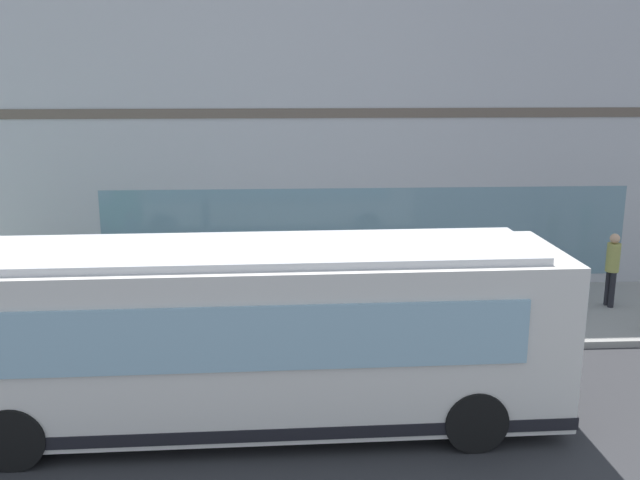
% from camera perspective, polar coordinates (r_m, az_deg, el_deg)
% --- Properties ---
extents(ground, '(120.00, 120.00, 0.00)m').
position_cam_1_polar(ground, '(12.97, 7.27, -13.32)').
color(ground, '#2D2D30').
extents(sidewalk_curb, '(4.24, 40.00, 0.15)m').
position_cam_1_polar(sidewalk_curb, '(17.24, 4.50, -6.01)').
color(sidewalk_curb, gray).
rests_on(sidewalk_curb, ground).
extents(building_corner, '(7.23, 19.66, 8.58)m').
position_cam_1_polar(building_corner, '(21.96, 2.75, 9.52)').
color(building_corner, '#A8A8AD').
rests_on(building_corner, ground).
extents(city_bus_nearside, '(2.78, 10.09, 3.07)m').
position_cam_1_polar(city_bus_nearside, '(11.91, -5.22, -7.61)').
color(city_bus_nearside, silver).
rests_on(city_bus_nearside, ground).
extents(fire_hydrant, '(0.35, 0.35, 0.74)m').
position_cam_1_polar(fire_hydrant, '(17.83, 4.31, -3.85)').
color(fire_hydrant, yellow).
rests_on(fire_hydrant, sidewalk_curb).
extents(pedestrian_near_hydrant, '(0.32, 0.32, 1.81)m').
position_cam_1_polar(pedestrian_near_hydrant, '(15.91, -11.37, -3.65)').
color(pedestrian_near_hydrant, '#3359A5').
rests_on(pedestrian_near_hydrant, sidewalk_curb).
extents(pedestrian_by_light_pole, '(0.32, 0.32, 1.82)m').
position_cam_1_polar(pedestrian_by_light_pole, '(18.69, 22.26, -1.81)').
color(pedestrian_by_light_pole, black).
rests_on(pedestrian_by_light_pole, sidewalk_curb).
extents(pedestrian_near_building_entrance, '(0.32, 0.32, 1.72)m').
position_cam_1_polar(pedestrian_near_building_entrance, '(17.64, -17.02, -2.48)').
color(pedestrian_near_building_entrance, '#3F8C4C').
rests_on(pedestrian_near_building_entrance, sidewalk_curb).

